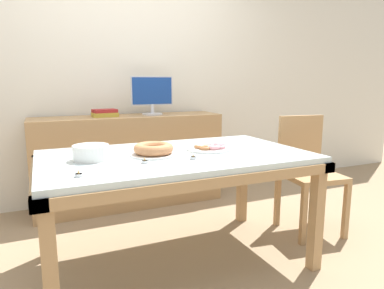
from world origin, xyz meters
name	(u,v)px	position (x,y,z in m)	size (l,w,h in m)	color
ground_plane	(177,262)	(0.00, 0.00, 0.00)	(12.00, 12.00, 0.00)	#997F60
wall_back	(120,74)	(0.00, 1.55, 1.30)	(8.00, 0.10, 2.60)	silver
dining_table	(176,166)	(0.00, 0.00, 0.67)	(1.71, 1.01, 0.76)	silver
chair	(307,167)	(1.19, 0.09, 0.52)	(0.47, 0.47, 0.94)	tan
sideboard	(130,161)	(0.00, 1.25, 0.45)	(1.81, 0.44, 0.89)	tan
computer_monitor	(152,96)	(0.24, 1.25, 1.08)	(0.42, 0.20, 0.38)	silver
book_stack	(105,113)	(-0.23, 1.25, 0.93)	(0.23, 0.18, 0.07)	#B29933
cake_chocolate_round	(154,150)	(-0.15, 0.00, 0.79)	(0.29, 0.29, 0.08)	white
pastry_platter	(209,147)	(0.25, 0.03, 0.77)	(0.31, 0.31, 0.04)	white
plate_stack	(91,153)	(-0.53, 0.02, 0.80)	(0.21, 0.21, 0.09)	white
tealight_near_cakes	(141,146)	(-0.14, 0.30, 0.77)	(0.04, 0.04, 0.04)	silver
tealight_centre	(79,175)	(-0.63, -0.33, 0.77)	(0.04, 0.04, 0.04)	silver
tealight_right_edge	(103,149)	(-0.41, 0.28, 0.77)	(0.04, 0.04, 0.04)	silver
tealight_near_front	(193,158)	(0.03, -0.20, 0.77)	(0.04, 0.04, 0.04)	silver
tealight_left_edge	(145,162)	(-0.26, -0.19, 0.77)	(0.04, 0.04, 0.04)	silver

